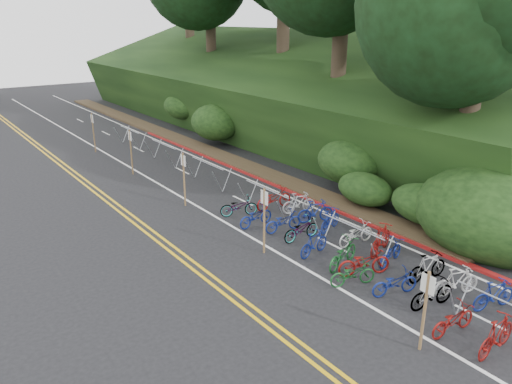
% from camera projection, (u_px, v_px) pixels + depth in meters
% --- Properties ---
extents(ground, '(120.00, 120.00, 0.00)m').
position_uv_depth(ground, '(353.00, 321.00, 14.14)').
color(ground, black).
rests_on(ground, ground).
extents(road_markings, '(7.47, 80.00, 0.01)m').
position_uv_depth(road_markings, '(196.00, 211.00, 22.19)').
color(road_markings, gold).
rests_on(road_markings, ground).
extents(red_curb, '(0.25, 28.00, 0.10)m').
position_uv_depth(red_curb, '(261.00, 179.00, 26.44)').
color(red_curb, maroon).
rests_on(red_curb, ground).
extents(embankment, '(14.30, 48.14, 9.11)m').
position_uv_depth(embankment, '(285.00, 102.00, 35.02)').
color(embankment, black).
rests_on(embankment, ground).
extents(bike_rack_front, '(1.11, 2.59, 1.10)m').
position_uv_depth(bike_rack_front, '(500.00, 310.00, 13.27)').
color(bike_rack_front, '#959AA3').
rests_on(bike_rack_front, ground).
extents(bike_racks_rest, '(1.14, 23.00, 1.17)m').
position_uv_depth(bike_racks_rest, '(207.00, 169.00, 25.44)').
color(bike_racks_rest, '#959AA3').
rests_on(bike_racks_rest, ground).
extents(signpost_near, '(0.08, 0.40, 2.26)m').
position_uv_depth(signpost_near, '(425.00, 306.00, 12.53)').
color(signpost_near, brown).
rests_on(signpost_near, ground).
extents(signposts_rest, '(0.08, 18.40, 2.50)m').
position_uv_depth(signposts_rest, '(155.00, 161.00, 24.68)').
color(signposts_rest, brown).
rests_on(signposts_rest, ground).
extents(bike_front, '(1.04, 1.65, 0.82)m').
position_uv_depth(bike_front, '(353.00, 274.00, 15.93)').
color(bike_front, '#144C1E').
rests_on(bike_front, ground).
extents(bike_valet, '(3.31, 13.39, 1.08)m').
position_uv_depth(bike_valet, '(356.00, 246.00, 17.71)').
color(bike_valet, maroon).
rests_on(bike_valet, ground).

